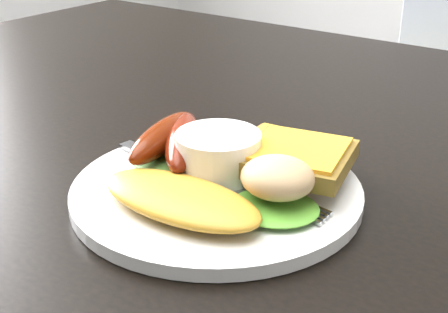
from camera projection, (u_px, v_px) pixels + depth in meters
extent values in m
cube|color=black|center=(246.00, 138.00, 0.65)|extent=(1.20, 0.80, 0.04)
cylinder|color=white|center=(216.00, 191.00, 0.49)|extent=(0.23, 0.23, 0.01)
ellipsoid|color=#509337|center=(172.00, 159.00, 0.52)|extent=(0.09, 0.08, 0.01)
ellipsoid|color=#4F951F|center=(274.00, 207.00, 0.44)|extent=(0.08, 0.07, 0.01)
ellipsoid|color=gold|center=(180.00, 199.00, 0.44)|extent=(0.13, 0.06, 0.02)
ellipsoid|color=#632709|center=(163.00, 137.00, 0.52)|extent=(0.05, 0.11, 0.03)
ellipsoid|color=maroon|center=(183.00, 141.00, 0.51)|extent=(0.09, 0.11, 0.03)
cylinder|color=white|center=(218.00, 157.00, 0.49)|extent=(0.08, 0.08, 0.04)
cube|color=#964C20|center=(281.00, 157.00, 0.52)|extent=(0.09, 0.09, 0.01)
cube|color=olive|center=(298.00, 158.00, 0.48)|extent=(0.09, 0.09, 0.01)
ellipsoid|color=beige|center=(278.00, 177.00, 0.44)|extent=(0.06, 0.06, 0.03)
cube|color=#ADAFB7|center=(183.00, 170.00, 0.50)|extent=(0.15, 0.03, 0.00)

